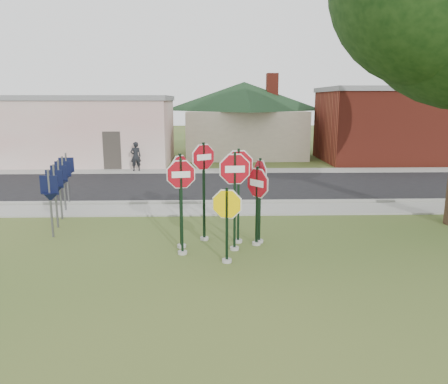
{
  "coord_description": "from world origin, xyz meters",
  "views": [
    {
      "loc": [
        -0.36,
        -9.86,
        3.92
      ],
      "look_at": [
        -0.01,
        2.0,
        1.42
      ],
      "focal_mm": 35.0,
      "sensor_mm": 36.0,
      "label": 1
    }
  ],
  "objects_px": {
    "stop_sign_yellow": "(227,217)",
    "stop_sign_center": "(235,186)",
    "stop_sign_left": "(181,194)",
    "pedestrian": "(136,156)"
  },
  "relations": [
    {
      "from": "stop_sign_yellow",
      "to": "stop_sign_center",
      "type": "bearing_deg",
      "value": 75.47
    },
    {
      "from": "stop_sign_left",
      "to": "pedestrian",
      "type": "height_order",
      "value": "stop_sign_left"
    },
    {
      "from": "stop_sign_center",
      "to": "stop_sign_yellow",
      "type": "relative_size",
      "value": 1.39
    },
    {
      "from": "stop_sign_center",
      "to": "stop_sign_left",
      "type": "height_order",
      "value": "stop_sign_center"
    },
    {
      "from": "stop_sign_left",
      "to": "pedestrian",
      "type": "distance_m",
      "value": 13.92
    },
    {
      "from": "stop_sign_center",
      "to": "stop_sign_yellow",
      "type": "distance_m",
      "value": 1.1
    },
    {
      "from": "stop_sign_center",
      "to": "pedestrian",
      "type": "distance_m",
      "value": 14.06
    },
    {
      "from": "stop_sign_center",
      "to": "pedestrian",
      "type": "relative_size",
      "value": 1.7
    },
    {
      "from": "stop_sign_yellow",
      "to": "pedestrian",
      "type": "relative_size",
      "value": 1.22
    },
    {
      "from": "stop_sign_center",
      "to": "stop_sign_left",
      "type": "relative_size",
      "value": 1.05
    }
  ]
}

